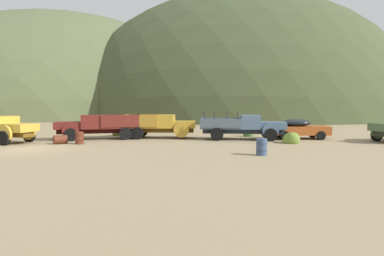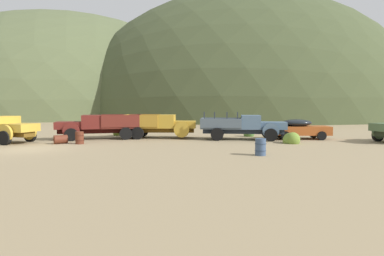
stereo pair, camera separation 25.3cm
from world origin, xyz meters
TOP-DOWN VIEW (x-y plane):
  - ground_plane at (0.00, 0.00)m, footprint 300.00×300.00m
  - hill_center at (-22.09, 73.91)m, footprint 85.18×88.61m
  - hill_distant at (23.20, 59.18)m, footprint 76.75×72.91m
  - truck_faded_yellow at (-3.45, 3.54)m, footprint 6.57×4.07m
  - truck_oxblood at (2.47, 5.81)m, footprint 6.78×3.45m
  - truck_mustard at (7.95, 6.49)m, footprint 5.74×2.54m
  - truck_chalk_blue at (14.51, 5.05)m, footprint 6.66×3.01m
  - car_oxide_orange at (18.77, 5.47)m, footprint 4.76×2.12m
  - oil_drum_spare at (2.32, 2.64)m, footprint 0.60×0.60m
  - oil_drum_tipped at (0.97, 2.78)m, footprint 1.05×0.97m
  - oil_drum_by_truck at (13.55, -2.80)m, footprint 0.61×0.61m
  - bush_near_barrel at (16.99, 2.64)m, footprint 1.18×1.39m
  - bush_between_trucks at (15.05, 7.71)m, footprint 0.94×0.84m
  - bush_front_right at (3.87, 9.01)m, footprint 1.26×0.91m

SIDE VIEW (x-z plane):
  - ground_plane at x=0.00m, z-range 0.00..0.00m
  - hill_center at x=-22.09m, z-range -26.54..26.54m
  - hill_distant at x=23.20m, z-range -27.98..27.98m
  - bush_front_right at x=3.87m, z-range -0.20..0.66m
  - bush_between_trucks at x=15.05m, z-range -0.26..0.75m
  - bush_near_barrel at x=16.99m, z-range -0.25..0.77m
  - oil_drum_tipped at x=0.97m, z-range 0.00..0.61m
  - oil_drum_spare at x=2.32m, z-range 0.00..0.85m
  - oil_drum_by_truck at x=13.55m, z-range 0.00..0.90m
  - car_oxide_orange at x=18.77m, z-range 0.03..1.60m
  - truck_faded_yellow at x=-3.45m, z-range 0.05..1.94m
  - truck_chalk_blue at x=14.51m, z-range -0.08..2.08m
  - truck_oxblood at x=2.47m, z-range 0.06..1.97m
  - truck_mustard at x=7.95m, z-range 0.07..1.98m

